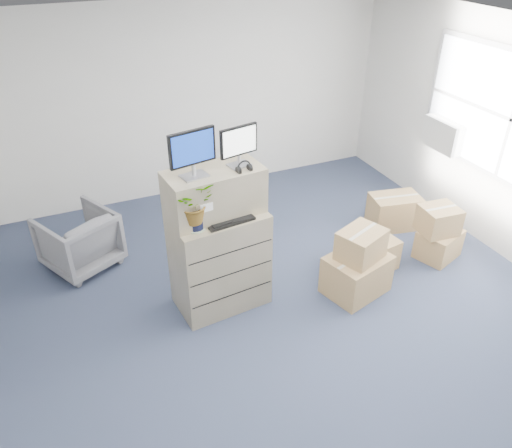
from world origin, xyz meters
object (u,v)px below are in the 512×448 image
object	(u,v)px
keyboard	(229,220)
potted_plant	(194,208)
monitor_right	(239,144)
office_chair	(79,238)
filing_cabinet_lower	(220,260)
monitor_left	(193,151)
water_bottle	(220,202)

from	to	relation	value
keyboard	potted_plant	distance (m)	0.41
monitor_right	keyboard	size ratio (longest dim) A/B	0.83
office_chair	potted_plant	bearing A→B (deg)	98.29
monitor_right	office_chair	bearing A→B (deg)	129.23
monitor_right	keyboard	world-z (taller)	monitor_right
filing_cabinet_lower	monitor_left	xyz separation A→B (m)	(-0.21, -0.01, 1.30)
monitor_left	keyboard	xyz separation A→B (m)	(0.28, -0.15, -0.73)
monitor_left	potted_plant	bearing A→B (deg)	-126.44
keyboard	office_chair	bearing A→B (deg)	126.78
filing_cabinet_lower	water_bottle	distance (m)	0.69
filing_cabinet_lower	water_bottle	bearing A→B (deg)	38.52
monitor_right	office_chair	world-z (taller)	monitor_right
filing_cabinet_lower	office_chair	distance (m)	1.88
monitor_left	filing_cabinet_lower	bearing A→B (deg)	-9.73
potted_plant	filing_cabinet_lower	bearing A→B (deg)	28.15
water_bottle	office_chair	xyz separation A→B (m)	(-1.37, 1.28, -0.85)
water_bottle	filing_cabinet_lower	bearing A→B (deg)	-135.80
monitor_left	monitor_right	size ratio (longest dim) A/B	1.15
monitor_left	office_chair	world-z (taller)	monitor_left
monitor_right	keyboard	distance (m)	0.75
keyboard	office_chair	size ratio (longest dim) A/B	0.62
filing_cabinet_lower	monitor_right	world-z (taller)	monitor_right
water_bottle	potted_plant	size ratio (longest dim) A/B	0.54
keyboard	water_bottle	world-z (taller)	water_bottle
potted_plant	office_chair	world-z (taller)	potted_plant
keyboard	monitor_left	bearing A→B (deg)	145.50
monitor_right	office_chair	xyz separation A→B (m)	(-1.60, 1.27, -1.43)
filing_cabinet_lower	office_chair	bearing A→B (deg)	129.50
filing_cabinet_lower	monitor_left	size ratio (longest dim) A/B	2.40
water_bottle	office_chair	world-z (taller)	water_bottle
keyboard	potted_plant	xyz separation A→B (m)	(-0.35, 0.01, 0.22)
monitor_left	monitor_right	distance (m)	0.48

